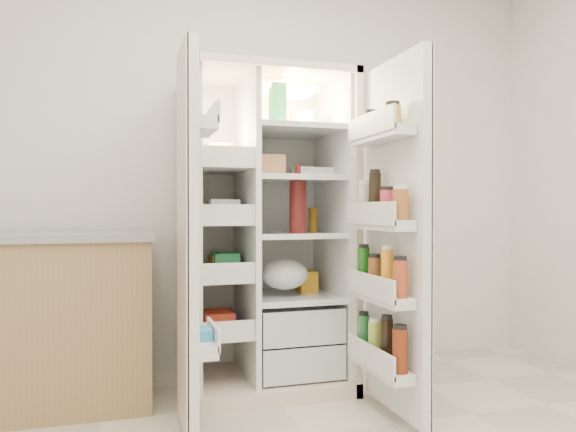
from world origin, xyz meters
name	(u,v)px	position (x,y,z in m)	size (l,w,h in m)	color
wall_back	(250,159)	(0.00, 2.00, 1.35)	(4.00, 0.02, 2.70)	silver
refrigerator	(266,257)	(0.01, 1.65, 0.75)	(0.92, 0.70, 1.80)	beige
freezer_door	(189,239)	(-0.50, 1.05, 0.89)	(0.15, 0.40, 1.72)	silver
fridge_door	(393,240)	(0.48, 0.96, 0.87)	(0.17, 0.58, 1.72)	silver
kitchen_counter	(29,320)	(-1.25, 1.63, 0.45)	(1.25, 0.66, 0.90)	olive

